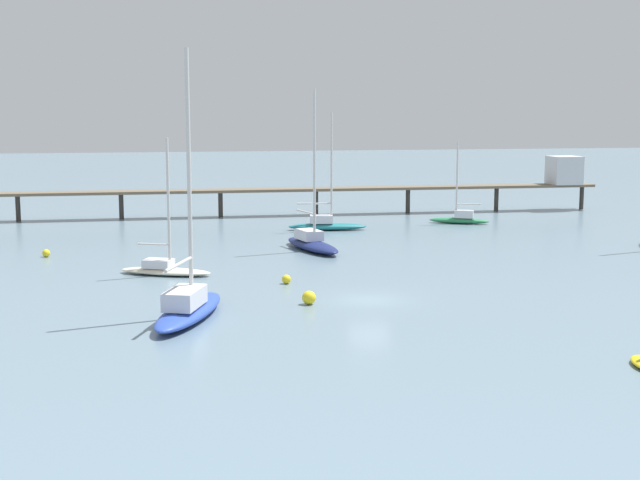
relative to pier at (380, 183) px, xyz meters
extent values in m
plane|color=slate|center=(-12.70, -44.59, -3.46)|extent=(400.00, 400.00, 0.00)
cube|color=brown|center=(-12.70, 0.21, -0.57)|extent=(76.76, 3.86, 0.30)
cylinder|color=#38332D|center=(-39.38, 0.65, -2.09)|extent=(0.50, 0.50, 2.74)
cylinder|color=#38332D|center=(-28.71, 0.47, -2.09)|extent=(0.50, 0.50, 2.74)
cylinder|color=#38332D|center=(-18.03, 0.30, -2.09)|extent=(0.50, 0.50, 2.74)
cylinder|color=#38332D|center=(-7.36, 0.12, -2.09)|extent=(0.50, 0.50, 2.74)
cylinder|color=#38332D|center=(3.32, -0.05, -2.09)|extent=(0.50, 0.50, 2.74)
cylinder|color=#38332D|center=(13.99, -0.23, -2.09)|extent=(0.50, 0.50, 2.74)
cylinder|color=#38332D|center=(24.66, -0.41, -2.09)|extent=(0.50, 0.50, 2.74)
cube|color=silver|center=(22.30, -0.37, 1.22)|extent=(3.42, 3.42, 3.27)
ellipsoid|color=#287F4C|center=(5.75, -10.30, -3.15)|extent=(6.15, 4.00, 0.62)
cube|color=silver|center=(6.20, -10.52, -2.45)|extent=(2.11, 1.71, 0.79)
cylinder|color=silver|center=(5.48, -10.16, 1.14)|extent=(0.19, 0.19, 7.95)
cylinder|color=silver|center=(6.60, -10.72, -1.41)|extent=(2.32, 1.26, 0.16)
ellipsoid|color=beige|center=(-24.89, -33.50, -3.21)|extent=(7.01, 4.68, 0.50)
cube|color=silver|center=(-25.38, -33.27, -2.66)|extent=(2.40, 2.11, 0.61)
cylinder|color=silver|center=(-24.58, -33.65, 1.67)|extent=(0.20, 0.20, 9.27)
cylinder|color=silver|center=(-25.68, -33.14, -1.29)|extent=(2.26, 1.17, 0.16)
ellipsoid|color=#1E727A|center=(-8.67, -12.51, -3.11)|extent=(7.87, 3.01, 0.69)
cube|color=silver|center=(-9.27, -12.42, -2.38)|extent=(2.37, 1.61, 0.78)
cylinder|color=silver|center=(-8.29, -12.57, 2.60)|extent=(0.21, 0.21, 10.74)
cylinder|color=silver|center=(-9.95, -12.31, -0.84)|extent=(3.35, 0.70, 0.17)
ellipsoid|color=#2D4CB7|center=(-23.93, -47.44, -3.02)|extent=(5.62, 9.96, 0.87)
cube|color=silver|center=(-24.20, -48.17, -2.09)|extent=(2.71, 3.68, 1.00)
cylinder|color=silver|center=(-23.76, -46.99, 4.51)|extent=(0.24, 0.24, 14.20)
cylinder|color=silver|center=(-24.52, -49.04, -0.03)|extent=(1.71, 4.17, 0.19)
ellipsoid|color=navy|center=(-12.48, -24.52, -3.06)|extent=(4.29, 9.28, 0.80)
cube|color=silver|center=(-12.64, -23.82, -2.24)|extent=(2.19, 2.97, 0.83)
cylinder|color=silver|center=(-12.38, -24.96, 3.65)|extent=(0.23, 0.23, 12.62)
cylinder|color=silver|center=(-12.79, -23.17, -0.38)|extent=(1.01, 3.62, 0.18)
sphere|color=yellow|center=(-34.09, -23.80, -3.15)|extent=(0.62, 0.62, 0.62)
sphere|color=yellow|center=(-16.94, -38.49, -3.14)|extent=(0.63, 0.63, 0.63)
sphere|color=yellow|center=(-16.62, -45.13, -3.04)|extent=(0.84, 0.84, 0.84)
camera|label=1|loc=(-26.23, -96.71, 8.23)|focal=49.66mm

